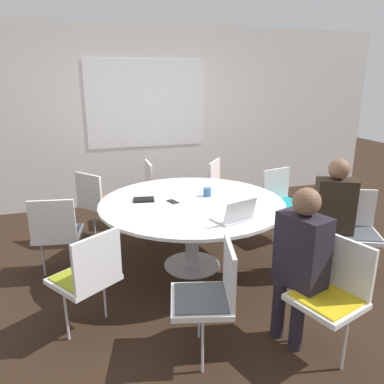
% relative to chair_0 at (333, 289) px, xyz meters
% --- Properties ---
extents(ground_plane, '(16.00, 16.00, 0.00)m').
position_rel_chair_0_xyz_m(ground_plane, '(-0.55, 1.55, -0.52)').
color(ground_plane, black).
extents(wall_back, '(8.00, 0.07, 2.70)m').
position_rel_chair_0_xyz_m(wall_back, '(-0.55, 3.90, 0.83)').
color(wall_back, silver).
rests_on(wall_back, ground_plane).
extents(conference_table, '(1.89, 1.89, 0.73)m').
position_rel_chair_0_xyz_m(conference_table, '(-0.55, 1.55, 0.12)').
color(conference_table, '#B7B7BC').
rests_on(conference_table, ground_plane).
extents(chair_0, '(0.53, 0.54, 0.87)m').
position_rel_chair_0_xyz_m(chair_0, '(0.00, 0.00, 0.00)').
color(chair_0, silver).
rests_on(chair_0, ground_plane).
extents(chair_1, '(0.58, 0.57, 0.87)m').
position_rel_chair_0_xyz_m(chair_1, '(0.96, 0.91, 0.00)').
color(chair_1, silver).
rests_on(chair_1, ground_plane).
extents(chair_2, '(0.53, 0.51, 0.87)m').
position_rel_chair_0_xyz_m(chair_2, '(0.74, 1.93, 0.00)').
color(chair_2, silver).
rests_on(chair_2, ground_plane).
extents(chair_3, '(0.60, 0.61, 0.87)m').
position_rel_chair_0_xyz_m(chair_3, '(0.24, 2.64, 0.00)').
color(chair_3, silver).
rests_on(chair_3, ground_plane).
extents(chair_4, '(0.42, 0.44, 0.87)m').
position_rel_chair_0_xyz_m(chair_4, '(-0.61, 2.89, 0.00)').
color(chair_4, silver).
rests_on(chair_4, ground_plane).
extents(chair_5, '(0.60, 0.61, 0.87)m').
position_rel_chair_0_xyz_m(chair_5, '(-1.43, 2.56, 0.00)').
color(chair_5, silver).
rests_on(chair_5, ground_plane).
extents(chair_6, '(0.51, 0.49, 0.87)m').
position_rel_chair_0_xyz_m(chair_6, '(-1.89, 1.71, 0.00)').
color(chair_6, silver).
rests_on(chair_6, ground_plane).
extents(chair_7, '(0.60, 0.59, 0.87)m').
position_rel_chair_0_xyz_m(chair_7, '(-1.63, 0.75, 0.00)').
color(chair_7, silver).
rests_on(chair_7, ground_plane).
extents(chair_8, '(0.52, 0.53, 0.87)m').
position_rel_chair_0_xyz_m(chair_8, '(-0.83, 0.23, 0.00)').
color(chair_8, silver).
rests_on(chair_8, ground_plane).
extents(person_0, '(0.33, 0.41, 1.22)m').
position_rel_chair_0_xyz_m(person_0, '(-0.15, 0.20, 0.19)').
color(person_0, '#231E28').
rests_on(person_0, ground_plane).
extents(person_1, '(0.42, 0.35, 1.22)m').
position_rel_chair_0_xyz_m(person_1, '(0.71, 0.94, 0.19)').
color(person_1, '#2D2319').
rests_on(person_1, ground_plane).
extents(laptop, '(0.39, 0.34, 0.21)m').
position_rel_chair_0_xyz_m(laptop, '(-0.35, 0.91, 0.26)').
color(laptop, silver).
rests_on(laptop, conference_table).
extents(spiral_notebook, '(0.23, 0.18, 0.02)m').
position_rel_chair_0_xyz_m(spiral_notebook, '(-1.02, 1.72, 0.22)').
color(spiral_notebook, black).
rests_on(spiral_notebook, conference_table).
extents(coffee_cup, '(0.08, 0.08, 0.09)m').
position_rel_chair_0_xyz_m(coffee_cup, '(-0.34, 1.67, 0.26)').
color(coffee_cup, '#33669E').
rests_on(coffee_cup, conference_table).
extents(cell_phone, '(0.11, 0.16, 0.01)m').
position_rel_chair_0_xyz_m(cell_phone, '(-0.74, 1.59, 0.22)').
color(cell_phone, black).
rests_on(cell_phone, conference_table).
extents(handbag, '(0.36, 0.16, 0.28)m').
position_rel_chair_0_xyz_m(handbag, '(-0.04, 2.86, -0.38)').
color(handbag, '#513319').
rests_on(handbag, ground_plane).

